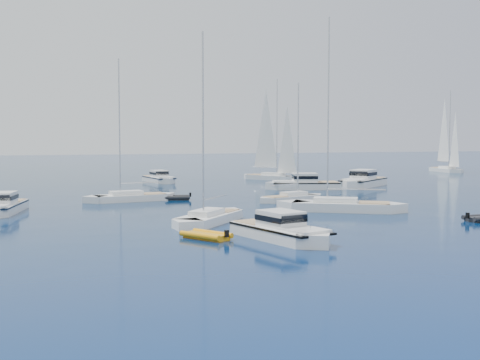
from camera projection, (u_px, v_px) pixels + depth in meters
name	position (u px, v px, depth m)	size (l,w,h in m)	color
ground	(359.00, 238.00, 39.68)	(400.00, 400.00, 0.00)	navy
motor_cruiser_near	(282.00, 240.00, 38.89)	(2.81, 9.19, 2.41)	silver
motor_cruiser_left	(2.00, 213.00, 52.55)	(2.74, 8.97, 2.35)	white
motor_cruiser_centre	(303.00, 189.00, 76.77)	(3.08, 10.07, 2.64)	silver
motor_cruiser_distant	(362.00, 187.00, 81.03)	(3.40, 11.12, 2.92)	white
motor_cruiser_horizon	(160.00, 182.00, 88.55)	(2.66, 8.69, 2.28)	silver
sailboat_fore	(209.00, 223.00, 46.76)	(2.66, 10.24, 15.05)	white
sailboat_mid_r	(341.00, 211.00, 54.14)	(3.16, 12.17, 17.89)	silver
sailboat_mid_l	(130.00, 201.00, 62.60)	(2.68, 10.31, 15.15)	silver
sailboat_centre	(291.00, 201.00, 62.55)	(2.25, 8.65, 12.71)	silver
sailboat_sails_r	(271.00, 180.00, 93.92)	(2.85, 10.95, 16.09)	silver
sailboat_sails_far	(446.00, 172.00, 115.26)	(2.84, 10.92, 16.06)	silver
tender_yellow	(206.00, 239.00, 39.34)	(1.94, 3.51, 0.95)	orange
tender_grey_far	(174.00, 200.00, 63.83)	(1.92, 3.46, 0.95)	black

